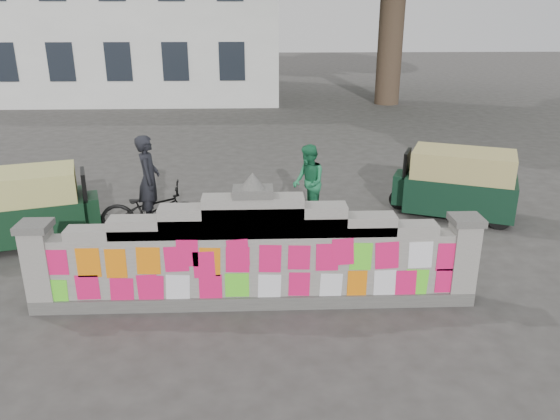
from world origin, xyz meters
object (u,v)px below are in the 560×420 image
at_px(rickshaw_right, 458,183).
at_px(rickshaw_left, 25,207).
at_px(cyclist_rider, 150,193).
at_px(pedestrian, 308,182).
at_px(cyclist_bike, 151,210).

bearing_deg(rickshaw_right, rickshaw_left, 30.29).
xyz_separation_m(cyclist_rider, rickshaw_left, (-2.20, -0.32, -0.13)).
xyz_separation_m(rickshaw_left, rickshaw_right, (8.35, 1.10, 0.01)).
bearing_deg(cyclist_rider, pedestrian, -81.16).
bearing_deg(rickshaw_right, cyclist_rider, 30.00).
xyz_separation_m(pedestrian, rickshaw_right, (3.09, 0.03, -0.05)).
height_order(cyclist_bike, rickshaw_right, rickshaw_right).
bearing_deg(cyclist_rider, rickshaw_left, 93.36).
relative_size(cyclist_rider, pedestrian, 1.09).
bearing_deg(rickshaw_left, cyclist_rider, -9.22).
bearing_deg(pedestrian, cyclist_bike, -87.09).
distance_m(rickshaw_left, rickshaw_right, 8.42).
height_order(cyclist_bike, cyclist_rider, cyclist_rider).
height_order(pedestrian, rickshaw_right, pedestrian).
bearing_deg(cyclist_rider, cyclist_bike, -0.00).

